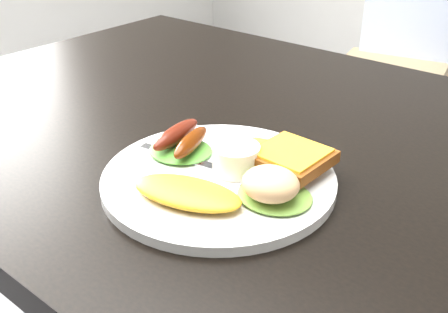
{
  "coord_description": "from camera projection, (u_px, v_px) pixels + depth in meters",
  "views": [
    {
      "loc": [
        0.4,
        -0.56,
        1.08
      ],
      "look_at": [
        0.06,
        -0.14,
        0.78
      ],
      "focal_mm": 42.0,
      "sensor_mm": 36.0,
      "label": 1
    }
  ],
  "objects": [
    {
      "name": "ramekin",
      "position": [
        236.0,
        158.0,
        0.62
      ],
      "size": [
        0.06,
        0.06,
        0.03
      ],
      "primitive_type": "cylinder",
      "rotation": [
        0.0,
        0.0,
        0.09
      ],
      "color": "white",
      "rests_on": "plate"
    },
    {
      "name": "toast_b",
      "position": [
        291.0,
        158.0,
        0.62
      ],
      "size": [
        0.09,
        0.09,
        0.01
      ],
      "primitive_type": "cube",
      "rotation": [
        0.0,
        0.0,
        -0.04
      ],
      "color": "#953D1A",
      "rests_on": "toast_a"
    },
    {
      "name": "omelette",
      "position": [
        187.0,
        193.0,
        0.57
      ],
      "size": [
        0.14,
        0.09,
        0.02
      ],
      "primitive_type": "ellipsoid",
      "rotation": [
        0.0,
        0.0,
        0.26
      ],
      "color": "#FFA02F",
      "rests_on": "plate"
    },
    {
      "name": "fork",
      "position": [
        193.0,
        161.0,
        0.65
      ],
      "size": [
        0.16,
        0.03,
        0.0
      ],
      "primitive_type": "cube",
      "rotation": [
        0.0,
        0.0,
        0.14
      ],
      "color": "#ADAFB7",
      "rests_on": "plate"
    },
    {
      "name": "sausage_a",
      "position": [
        176.0,
        134.0,
        0.67
      ],
      "size": [
        0.04,
        0.1,
        0.02
      ],
      "primitive_type": "ellipsoid",
      "rotation": [
        0.0,
        0.0,
        0.16
      ],
      "color": "#5F0A0A",
      "rests_on": "lettuce_left"
    },
    {
      "name": "lettuce_left",
      "position": [
        181.0,
        150.0,
        0.67
      ],
      "size": [
        0.1,
        0.09,
        0.01
      ],
      "primitive_type": "ellipsoid",
      "rotation": [
        0.0,
        0.0,
        0.22
      ],
      "color": "#3A8822",
      "rests_on": "plate"
    },
    {
      "name": "sausage_b",
      "position": [
        191.0,
        142.0,
        0.65
      ],
      "size": [
        0.05,
        0.09,
        0.02
      ],
      "primitive_type": "ellipsoid",
      "rotation": [
        0.0,
        0.0,
        0.31
      ],
      "color": "#5D2305",
      "rests_on": "lettuce_left"
    },
    {
      "name": "plate",
      "position": [
        219.0,
        179.0,
        0.62
      ],
      "size": [
        0.28,
        0.28,
        0.01
      ],
      "primitive_type": "cylinder",
      "color": "white",
      "rests_on": "dining_table"
    },
    {
      "name": "potato_salad",
      "position": [
        270.0,
        184.0,
        0.56
      ],
      "size": [
        0.07,
        0.07,
        0.03
      ],
      "primitive_type": "ellipsoid",
      "rotation": [
        0.0,
        0.0,
        0.11
      ],
      "color": "beige",
      "rests_on": "lettuce_right"
    },
    {
      "name": "toast_a",
      "position": [
        274.0,
        162.0,
        0.64
      ],
      "size": [
        0.1,
        0.1,
        0.01
      ],
      "primitive_type": "cube",
      "rotation": [
        0.0,
        0.0,
        0.32
      ],
      "color": "brown",
      "rests_on": "plate"
    },
    {
      "name": "lettuce_right",
      "position": [
        275.0,
        196.0,
        0.57
      ],
      "size": [
        0.09,
        0.09,
        0.01
      ],
      "primitive_type": "ellipsoid",
      "rotation": [
        0.0,
        0.0,
        0.13
      ],
      "color": "#66A238",
      "rests_on": "plate"
    },
    {
      "name": "dining_table",
      "position": [
        255.0,
        140.0,
        0.77
      ],
      "size": [
        1.2,
        0.8,
        0.04
      ],
      "primitive_type": "cube",
      "color": "black",
      "rests_on": "ground"
    },
    {
      "name": "dining_chair",
      "position": [
        389.0,
        73.0,
        1.86
      ],
      "size": [
        0.42,
        0.42,
        0.04
      ],
      "primitive_type": "cube",
      "rotation": [
        0.0,
        0.0,
        0.18
      ],
      "color": "tan",
      "rests_on": "ground"
    }
  ]
}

